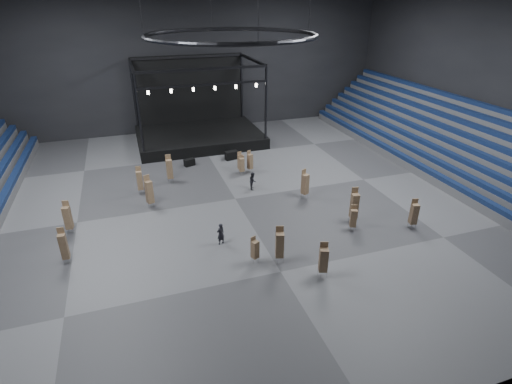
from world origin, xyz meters
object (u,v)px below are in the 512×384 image
object	(u,v)px
chair_stack_3	(354,205)
chair_stack_6	(255,249)
chair_stack_8	(305,184)
flight_case_mid	(232,155)
crew_member	(253,181)
chair_stack_13	(169,168)
chair_stack_11	(280,244)
chair_stack_2	(149,191)
stage	(198,128)
chair_stack_4	(250,161)
flight_case_right	(230,154)
chair_stack_14	(241,162)
chair_stack_7	(140,180)
chair_stack_12	(353,217)
chair_stack_0	(414,213)
chair_stack_10	(68,217)
chair_stack_1	(242,164)
chair_stack_9	(64,246)
flight_case_left	(189,162)
man_center	(221,234)
chair_stack_5	(324,259)

from	to	relation	value
chair_stack_3	chair_stack_6	xyz separation A→B (m)	(-8.63, -2.45, -0.47)
chair_stack_6	chair_stack_8	world-z (taller)	chair_stack_8
flight_case_mid	crew_member	size ratio (longest dim) A/B	0.84
chair_stack_13	chair_stack_11	bearing A→B (deg)	-72.13
chair_stack_2	crew_member	bearing A→B (deg)	-16.58
chair_stack_8	stage	bearing A→B (deg)	83.37
chair_stack_4	crew_member	bearing A→B (deg)	-125.69
stage	chair_stack_4	bearing A→B (deg)	-75.22
flight_case_right	chair_stack_14	world-z (taller)	chair_stack_14
flight_case_right	chair_stack_7	xyz separation A→B (m)	(-9.60, -5.87, 0.93)
chair_stack_11	chair_stack_12	world-z (taller)	chair_stack_11
chair_stack_0	chair_stack_11	xyz separation A→B (m)	(-10.86, -0.81, 0.11)
chair_stack_10	chair_stack_8	bearing A→B (deg)	10.77
chair_stack_8	chair_stack_10	bearing A→B (deg)	155.07
flight_case_right	chair_stack_10	size ratio (longest dim) A/B	0.41
chair_stack_1	crew_member	size ratio (longest dim) A/B	1.26
chair_stack_4	chair_stack_9	world-z (taller)	chair_stack_9
flight_case_left	crew_member	size ratio (longest dim) A/B	0.68
flight_case_mid	chair_stack_14	xyz separation A→B (m)	(-0.06, -3.67, 0.68)
chair_stack_6	man_center	world-z (taller)	chair_stack_6
chair_stack_5	chair_stack_3	bearing A→B (deg)	64.35
chair_stack_3	chair_stack_5	size ratio (longest dim) A/B	1.21
flight_case_left	chair_stack_10	bearing A→B (deg)	-136.28
chair_stack_11	crew_member	size ratio (longest dim) A/B	1.63
chair_stack_3	chair_stack_10	xyz separation A→B (m)	(-20.25, 5.13, -0.15)
flight_case_mid	chair_stack_10	xyz separation A→B (m)	(-14.92, -10.33, 0.86)
chair_stack_0	chair_stack_7	xyz separation A→B (m)	(-18.66, 12.28, 0.05)
flight_case_mid	chair_stack_1	world-z (taller)	chair_stack_1
chair_stack_1	chair_stack_11	xyz separation A→B (m)	(-1.67, -14.20, 0.28)
chair_stack_14	man_center	xyz separation A→B (m)	(-4.83, -11.50, -0.32)
chair_stack_14	chair_stack_12	bearing A→B (deg)	-89.81
stage	chair_stack_7	bearing A→B (deg)	-120.73
chair_stack_0	chair_stack_8	xyz separation A→B (m)	(-5.51, 7.00, 0.11)
crew_member	stage	bearing A→B (deg)	27.68
chair_stack_3	stage	bearing A→B (deg)	117.87
chair_stack_1	chair_stack_9	xyz separation A→B (m)	(-14.71, -9.99, 0.23)
chair_stack_11	chair_stack_5	bearing A→B (deg)	-32.03
chair_stack_3	chair_stack_1	bearing A→B (deg)	125.63
chair_stack_6	chair_stack_10	bearing A→B (deg)	123.84
flight_case_mid	chair_stack_8	world-z (taller)	chair_stack_8
flight_case_left	chair_stack_6	size ratio (longest dim) A/B	0.58
chair_stack_8	chair_stack_12	world-z (taller)	chair_stack_8
flight_case_left	chair_stack_9	world-z (taller)	chair_stack_9
stage	chair_stack_13	size ratio (longest dim) A/B	5.27
chair_stack_0	chair_stack_11	size ratio (longest dim) A/B	0.91
chair_stack_14	chair_stack_4	bearing A→B (deg)	-30.22
chair_stack_5	crew_member	world-z (taller)	chair_stack_5
chair_stack_5	chair_stack_10	xyz separation A→B (m)	(-15.10, 10.26, 0.06)
chair_stack_8	chair_stack_14	distance (m)	7.79
chair_stack_6	man_center	size ratio (longest dim) A/B	1.15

